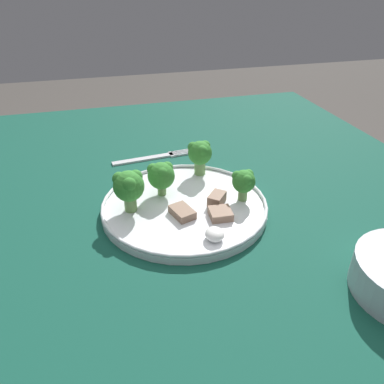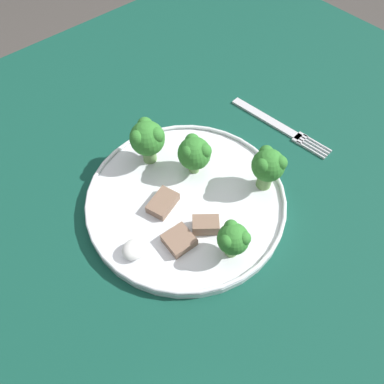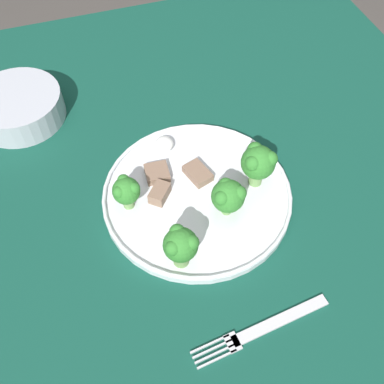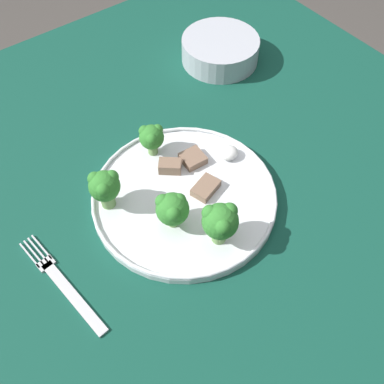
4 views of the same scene
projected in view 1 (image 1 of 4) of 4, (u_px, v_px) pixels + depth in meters
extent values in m
cube|color=#114738|center=(188.00, 206.00, 0.70)|extent=(1.16, 1.05, 0.03)
cylinder|color=brown|center=(11.00, 237.00, 1.21)|extent=(0.06, 0.06, 0.71)
cylinder|color=brown|center=(272.00, 198.00, 1.42)|extent=(0.06, 0.06, 0.71)
cylinder|color=white|center=(185.00, 207.00, 0.66)|extent=(0.29, 0.29, 0.01)
torus|color=white|center=(184.00, 203.00, 0.65)|extent=(0.29, 0.29, 0.01)
cube|color=silver|center=(143.00, 159.00, 0.83)|extent=(0.03, 0.14, 0.00)
cube|color=silver|center=(173.00, 154.00, 0.85)|extent=(0.03, 0.02, 0.00)
cube|color=silver|center=(185.00, 154.00, 0.85)|extent=(0.01, 0.05, 0.00)
cube|color=silver|center=(184.00, 153.00, 0.86)|extent=(0.01, 0.05, 0.00)
cube|color=silver|center=(183.00, 152.00, 0.86)|extent=(0.01, 0.05, 0.00)
cube|color=silver|center=(182.00, 151.00, 0.87)|extent=(0.01, 0.05, 0.00)
cylinder|color=#709E56|center=(162.00, 189.00, 0.68)|extent=(0.02, 0.02, 0.02)
sphere|color=#337F2D|center=(161.00, 176.00, 0.66)|extent=(0.05, 0.05, 0.05)
sphere|color=#337F2D|center=(163.00, 174.00, 0.65)|extent=(0.02, 0.02, 0.02)
sphere|color=#337F2D|center=(167.00, 168.00, 0.67)|extent=(0.02, 0.02, 0.02)
sphere|color=#337F2D|center=(153.00, 169.00, 0.66)|extent=(0.02, 0.02, 0.02)
cylinder|color=#709E56|center=(130.00, 203.00, 0.63)|extent=(0.02, 0.02, 0.03)
sphere|color=#337F2D|center=(129.00, 186.00, 0.61)|extent=(0.05, 0.05, 0.05)
sphere|color=#337F2D|center=(129.00, 185.00, 0.60)|extent=(0.02, 0.02, 0.02)
sphere|color=#337F2D|center=(136.00, 177.00, 0.62)|extent=(0.02, 0.02, 0.02)
sphere|color=#337F2D|center=(119.00, 179.00, 0.61)|extent=(0.02, 0.02, 0.02)
cylinder|color=#709E56|center=(200.00, 167.00, 0.74)|extent=(0.02, 0.02, 0.03)
sphere|color=#337F2D|center=(200.00, 153.00, 0.73)|extent=(0.05, 0.05, 0.05)
sphere|color=#337F2D|center=(202.00, 151.00, 0.71)|extent=(0.02, 0.02, 0.02)
sphere|color=#337F2D|center=(205.00, 146.00, 0.73)|extent=(0.02, 0.02, 0.02)
sphere|color=#337F2D|center=(193.00, 147.00, 0.73)|extent=(0.02, 0.02, 0.02)
cylinder|color=#709E56|center=(243.00, 194.00, 0.66)|extent=(0.02, 0.02, 0.02)
sphere|color=#337F2D|center=(244.00, 181.00, 0.65)|extent=(0.04, 0.04, 0.04)
sphere|color=#337F2D|center=(247.00, 180.00, 0.63)|extent=(0.02, 0.02, 0.02)
sphere|color=#337F2D|center=(248.00, 174.00, 0.65)|extent=(0.02, 0.02, 0.02)
sphere|color=#337F2D|center=(237.00, 176.00, 0.65)|extent=(0.02, 0.02, 0.02)
cube|color=#846651|center=(220.00, 214.00, 0.62)|extent=(0.04, 0.04, 0.01)
cube|color=#846651|center=(217.00, 199.00, 0.65)|extent=(0.04, 0.04, 0.02)
cube|color=#846651|center=(182.00, 212.00, 0.62)|extent=(0.05, 0.04, 0.01)
ellipsoid|color=white|center=(215.00, 234.00, 0.57)|extent=(0.03, 0.03, 0.02)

